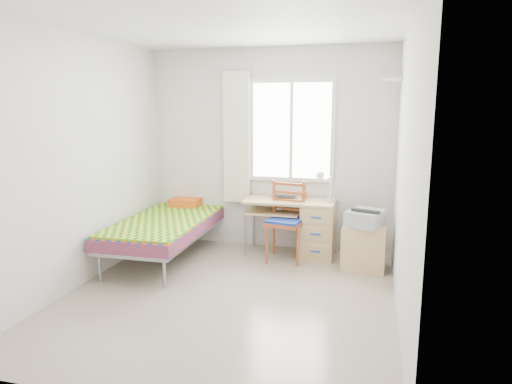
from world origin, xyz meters
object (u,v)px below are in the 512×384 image
bed (170,223)px  desk (312,226)px  chair (287,216)px  printer (366,218)px  cabinet (364,247)px

bed → desk: (1.72, 0.46, -0.04)m
desk → chair: size_ratio=1.16×
printer → chair: bearing=-169.9°
bed → chair: 1.46m
cabinet → bed: bearing=-173.6°
bed → desk: 1.78m
bed → desk: bearing=14.1°
desk → chair: (-0.29, -0.20, 0.16)m
chair → printer: chair is taller
desk → chair: chair is taller
desk → chair: 0.39m
chair → printer: bearing=2.3°
chair → cabinet: (0.93, -0.11, -0.28)m
cabinet → printer: (0.00, -0.04, 0.35)m
printer → desk: bearing=170.6°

